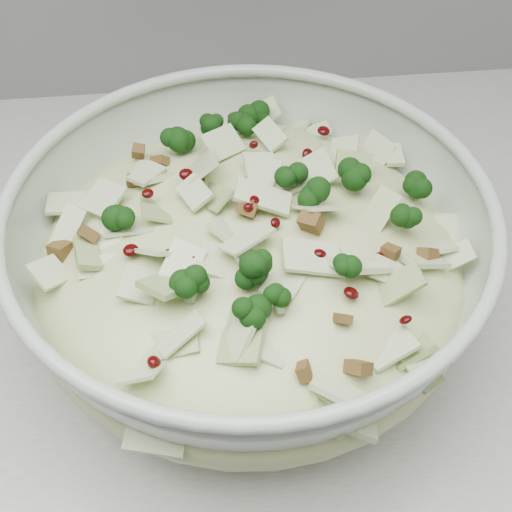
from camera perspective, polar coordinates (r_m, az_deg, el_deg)
The scene contains 2 objects.
mixing_bowl at distance 0.57m, azimuth -0.54°, elevation -0.88°, with size 0.45×0.45×0.15m.
salad at distance 0.55m, azimuth -0.55°, elevation 0.80°, with size 0.42×0.42×0.15m.
Camera 1 is at (0.46, 1.22, 1.40)m, focal length 50.00 mm.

